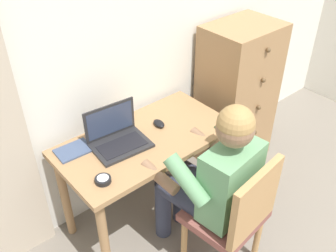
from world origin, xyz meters
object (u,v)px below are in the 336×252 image
at_px(person_seated, 212,176).
at_px(dresser, 237,96).
at_px(laptop, 117,137).
at_px(desk_clock, 103,180).
at_px(notebook_pad, 74,150).
at_px(computer_mouse, 159,123).
at_px(chair, 235,214).
at_px(desk, 146,152).

bearing_deg(person_seated, dresser, 33.08).
height_order(dresser, laptop, dresser).
xyz_separation_m(desk_clock, notebook_pad, (0.01, 0.34, -0.01)).
height_order(laptop, computer_mouse, laptop).
height_order(chair, laptop, laptop).
distance_m(chair, person_seated, 0.26).
height_order(person_seated, notebook_pad, person_seated).
relative_size(person_seated, computer_mouse, 11.92).
height_order(dresser, computer_mouse, dresser).
xyz_separation_m(desk, dresser, (1.00, 0.10, -0.01)).
bearing_deg(notebook_pad, chair, -54.83).
relative_size(dresser, person_seated, 1.00).
xyz_separation_m(dresser, person_seated, (-0.89, -0.58, 0.08)).
height_order(desk, notebook_pad, notebook_pad).
bearing_deg(computer_mouse, laptop, -174.70).
distance_m(dresser, desk_clock, 1.45).
height_order(desk, chair, chair).
distance_m(desk, laptop, 0.24).
relative_size(computer_mouse, desk_clock, 1.11).
bearing_deg(desk, person_seated, -77.67).
bearing_deg(desk_clock, laptop, 42.21).
bearing_deg(person_seated, computer_mouse, 85.32).
relative_size(desk, computer_mouse, 11.27).
bearing_deg(dresser, person_seated, -146.92).
relative_size(chair, desk_clock, 9.71).
height_order(desk_clock, notebook_pad, desk_clock).
bearing_deg(chair, dresser, 41.10).
xyz_separation_m(person_seated, desk_clock, (-0.53, 0.32, 0.07)).
bearing_deg(laptop, notebook_pad, 155.81).
relative_size(desk, notebook_pad, 5.36).
distance_m(chair, notebook_pad, 1.03).
bearing_deg(person_seated, desk, 102.33).
relative_size(laptop, desk_clock, 4.00).
distance_m(desk, person_seated, 0.50).
bearing_deg(computer_mouse, notebook_pad, 175.59).
bearing_deg(chair, computer_mouse, 87.95).
distance_m(dresser, laptop, 1.18).
height_order(computer_mouse, desk_clock, computer_mouse).
bearing_deg(person_seated, chair, -84.29).
bearing_deg(notebook_pad, laptop, -21.46).
relative_size(laptop, computer_mouse, 3.60).
height_order(desk, computer_mouse, computer_mouse).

